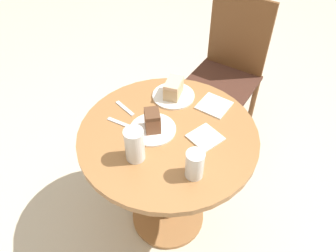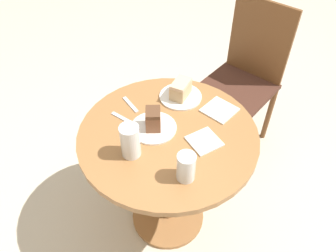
{
  "view_description": "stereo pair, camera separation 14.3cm",
  "coord_description": "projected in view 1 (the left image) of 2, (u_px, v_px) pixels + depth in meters",
  "views": [
    {
      "loc": [
        0.54,
        -0.86,
        1.77
      ],
      "look_at": [
        0.0,
        0.0,
        0.76
      ],
      "focal_mm": 35.0,
      "sensor_mm": 36.0,
      "label": 1
    },
    {
      "loc": [
        0.66,
        -0.77,
        1.77
      ],
      "look_at": [
        0.0,
        0.0,
        0.76
      ],
      "focal_mm": 35.0,
      "sensor_mm": 36.0,
      "label": 2
    }
  ],
  "objects": [
    {
      "name": "cake_slice_far",
      "position": [
        174.0,
        88.0,
        1.6
      ],
      "size": [
        0.1,
        0.13,
        0.08
      ],
      "rotation": [
        0.0,
        0.0,
        3.39
      ],
      "color": "tan",
      "rests_on": "plate_far"
    },
    {
      "name": "spoon",
      "position": [
        125.0,
        108.0,
        1.57
      ],
      "size": [
        0.13,
        0.05,
        0.0
      ],
      "rotation": [
        0.0,
        0.0,
        2.86
      ],
      "color": "silver",
      "rests_on": "table"
    },
    {
      "name": "cake_slice_near",
      "position": [
        152.0,
        121.0,
        1.43
      ],
      "size": [
        0.1,
        0.1,
        0.1
      ],
      "rotation": [
        0.0,
        0.0,
        0.73
      ],
      "color": "brown",
      "rests_on": "plate_near"
    },
    {
      "name": "glass_water",
      "position": [
        135.0,
        146.0,
        1.31
      ],
      "size": [
        0.08,
        0.08,
        0.15
      ],
      "color": "silver",
      "rests_on": "table"
    },
    {
      "name": "table",
      "position": [
        168.0,
        156.0,
        1.58
      ],
      "size": [
        0.81,
        0.81,
        0.72
      ],
      "color": "#9E6B3D",
      "rests_on": "ground_plane"
    },
    {
      "name": "fork",
      "position": [
        125.0,
        125.0,
        1.49
      ],
      "size": [
        0.19,
        0.03,
        0.0
      ],
      "rotation": [
        0.0,
        0.0,
        0.08
      ],
      "color": "silver",
      "rests_on": "table"
    },
    {
      "name": "chair",
      "position": [
        226.0,
        73.0,
        2.14
      ],
      "size": [
        0.42,
        0.43,
        0.98
      ],
      "rotation": [
        0.0,
        0.0,
        -0.0
      ],
      "color": "brown",
      "rests_on": "ground_plane"
    },
    {
      "name": "ground_plane",
      "position": [
        168.0,
        216.0,
        1.97
      ],
      "size": [
        8.0,
        8.0,
        0.0
      ],
      "primitive_type": "plane",
      "color": "beige"
    },
    {
      "name": "napkin_side",
      "position": [
        205.0,
        137.0,
        1.43
      ],
      "size": [
        0.16,
        0.16,
        0.01
      ],
      "rotation": [
        0.0,
        0.0,
        -0.33
      ],
      "color": "silver",
      "rests_on": "table"
    },
    {
      "name": "plate_far",
      "position": [
        173.0,
        96.0,
        1.63
      ],
      "size": [
        0.21,
        0.21,
        0.01
      ],
      "color": "white",
      "rests_on": "table"
    },
    {
      "name": "plate_near",
      "position": [
        153.0,
        129.0,
        1.47
      ],
      "size": [
        0.21,
        0.21,
        0.01
      ],
      "color": "white",
      "rests_on": "table"
    },
    {
      "name": "glass_lemonade",
      "position": [
        195.0,
        166.0,
        1.26
      ],
      "size": [
        0.07,
        0.07,
        0.12
      ],
      "color": "beige",
      "rests_on": "table"
    },
    {
      "name": "napkin_stack",
      "position": [
        214.0,
        105.0,
        1.58
      ],
      "size": [
        0.15,
        0.15,
        0.01
      ],
      "rotation": [
        0.0,
        0.0,
        -0.03
      ],
      "color": "silver",
      "rests_on": "table"
    }
  ]
}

